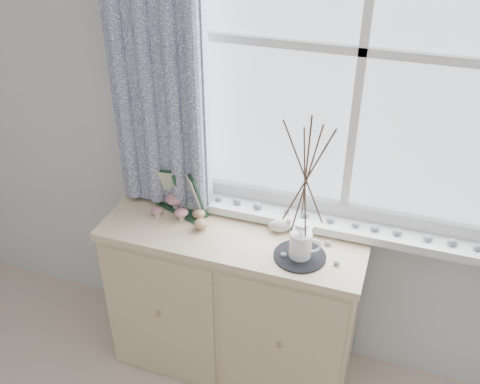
% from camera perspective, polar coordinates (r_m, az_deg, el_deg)
% --- Properties ---
extents(sideboard, '(1.20, 0.45, 0.85)m').
position_cam_1_polar(sideboard, '(2.67, -0.72, -11.58)').
color(sideboard, beige).
rests_on(sideboard, ground).
extents(botanical_book, '(0.33, 0.24, 0.22)m').
position_cam_1_polar(botanical_book, '(2.48, -6.63, -0.18)').
color(botanical_book, '#1E3E29').
rests_on(botanical_book, sideboard).
extents(toadstool_cluster, '(0.18, 0.15, 0.09)m').
position_cam_1_polar(toadstool_cluster, '(2.51, -6.97, -1.25)').
color(toadstool_cluster, silver).
rests_on(toadstool_cluster, sideboard).
extents(wooden_eggs, '(0.10, 0.12, 0.08)m').
position_cam_1_polar(wooden_eggs, '(2.44, -4.31, -2.85)').
color(wooden_eggs, tan).
rests_on(wooden_eggs, sideboard).
extents(songbird_figurine, '(0.15, 0.10, 0.07)m').
position_cam_1_polar(songbird_figurine, '(2.39, 4.30, -3.52)').
color(songbird_figurine, beige).
rests_on(songbird_figurine, sideboard).
extents(crocheted_doily, '(0.22, 0.22, 0.01)m').
position_cam_1_polar(crocheted_doily, '(2.27, 6.38, -6.79)').
color(crocheted_doily, black).
rests_on(crocheted_doily, sideboard).
extents(twig_pitcher, '(0.31, 0.31, 0.70)m').
position_cam_1_polar(twig_pitcher, '(2.04, 7.06, 1.92)').
color(twig_pitcher, white).
rests_on(twig_pitcher, crocheted_doily).
extents(sideboard_pebbles, '(0.33, 0.23, 0.02)m').
position_cam_1_polar(sideboard_pebbles, '(2.33, 6.94, -5.50)').
color(sideboard_pebbles, gray).
rests_on(sideboard_pebbles, sideboard).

